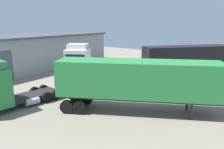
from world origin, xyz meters
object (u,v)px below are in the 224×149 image
oil_drum (131,73)px  traffic_cone (127,76)px  container_trailer_teal (187,57)px  gravel_pile (118,65)px  container_trailer_green (137,80)px  tractor_unit_white (79,64)px

oil_drum → traffic_cone: 1.05m
container_trailer_teal → gravel_pile: (-1.52, 9.31, -1.77)m
container_trailer_green → tractor_unit_white: bearing=131.5°
container_trailer_teal → oil_drum: bearing=163.9°
container_trailer_green → gravel_pile: size_ratio=3.75×
tractor_unit_white → gravel_pile: size_ratio=2.03×
container_trailer_teal → traffic_cone: container_trailer_teal is taller
tractor_unit_white → oil_drum: size_ratio=7.33×
tractor_unit_white → oil_drum: (5.83, -3.39, -1.65)m
gravel_pile → traffic_cone: bearing=-133.1°
tractor_unit_white → traffic_cone: tractor_unit_white is taller
container_trailer_teal → gravel_pile: bearing=140.8°
oil_drum → container_trailer_teal: bearing=-57.7°
gravel_pile → oil_drum: bearing=-123.2°
container_trailer_green → traffic_cone: container_trailer_green is taller
container_trailer_green → oil_drum: (9.57, 6.19, -2.11)m
container_trailer_green → container_trailer_teal: size_ratio=1.18×
tractor_unit_white → oil_drum: bearing=119.5°
container_trailer_green → gravel_pile: 15.31m
tractor_unit_white → gravel_pile: 8.17m
gravel_pile → container_trailer_teal: bearing=-80.7°
container_trailer_teal → traffic_cone: 7.87m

